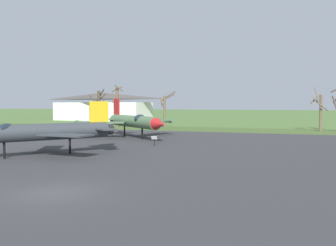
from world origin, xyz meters
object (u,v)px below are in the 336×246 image
jet_fighter_front_left (33,132)px  jet_fighter_rear_center (134,121)px  visitor_building (102,107)px  info_placard_rear_center (154,140)px

jet_fighter_front_left → jet_fighter_rear_center: jet_fighter_rear_center is taller
jet_fighter_front_left → visitor_building: (-31.48, 66.22, 1.63)m
jet_fighter_front_left → visitor_building: size_ratio=0.48×
jet_fighter_rear_center → info_placard_rear_center: jet_fighter_rear_center is taller
jet_fighter_rear_center → visitor_building: (-31.98, 47.32, 1.49)m
jet_fighter_rear_center → visitor_building: bearing=124.1°
info_placard_rear_center → visitor_building: 67.34m
jet_fighter_front_left → jet_fighter_rear_center: size_ratio=0.98×
info_placard_rear_center → visitor_building: bearing=124.6°
visitor_building → jet_fighter_rear_center: bearing=-55.9°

